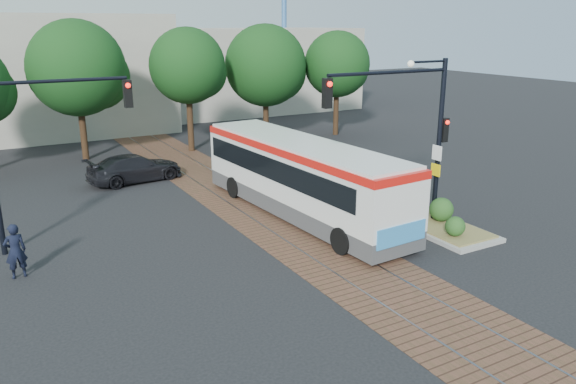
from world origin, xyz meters
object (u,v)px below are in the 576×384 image
parked_car (135,168)px  signal_pole_left (26,137)px  traffic_island (430,217)px  officer (15,251)px  city_bus (300,174)px  signal_pole_main (415,119)px

parked_car → signal_pole_left: bearing=135.2°
traffic_island → officer: officer is taller
city_bus → signal_pole_left: bearing=167.9°
traffic_island → signal_pole_main: (-0.96, 0.09, 3.83)m
parked_car → signal_pole_main: bearing=-156.6°
traffic_island → signal_pole_left: signal_pole_left is taller
signal_pole_main → parked_car: signal_pole_main is taller
traffic_island → parked_car: bearing=124.6°
officer → signal_pole_main: bearing=162.6°
signal_pole_left → parked_car: (5.10, 6.84, -3.20)m
traffic_island → signal_pole_main: signal_pole_main is taller
traffic_island → parked_car: size_ratio=1.14×
city_bus → signal_pole_left: (-9.51, 1.43, 2.18)m
city_bus → officer: (-10.40, -0.78, -0.82)m
city_bus → parked_car: (-4.41, 8.27, -1.02)m
signal_pole_main → parked_car: 14.09m
city_bus → signal_pole_main: (2.72, -3.37, 2.47)m
traffic_island → signal_pole_left: 14.50m
city_bus → traffic_island: city_bus is taller
traffic_island → parked_car: 14.26m
city_bus → signal_pole_left: 9.86m
city_bus → signal_pole_left: size_ratio=1.90×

